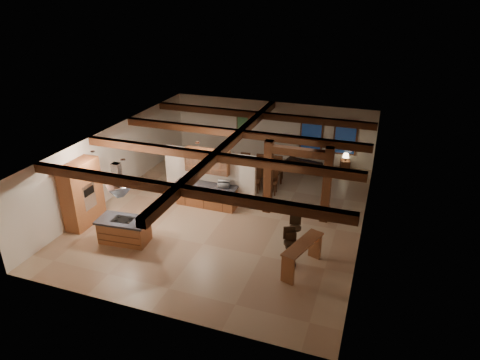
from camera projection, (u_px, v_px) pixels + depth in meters
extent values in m
plane|color=tan|center=(229.00, 211.00, 16.68)|extent=(12.00, 12.00, 0.00)
plane|color=silver|center=(272.00, 130.00, 21.22)|extent=(10.00, 0.00, 10.00)
plane|color=silver|center=(146.00, 268.00, 10.94)|extent=(10.00, 0.00, 10.00)
plane|color=silver|center=(115.00, 160.00, 17.59)|extent=(0.00, 12.00, 12.00)
plane|color=silver|center=(366.00, 197.00, 14.56)|extent=(0.00, 12.00, 12.00)
plane|color=#381A12|center=(228.00, 141.00, 15.47)|extent=(12.00, 12.00, 0.00)
cube|color=#3F1D0F|center=(178.00, 190.00, 12.10)|extent=(10.00, 0.25, 0.28)
cube|color=#3F1D0F|center=(215.00, 157.00, 14.42)|extent=(10.00, 0.25, 0.28)
cube|color=#3F1D0F|center=(240.00, 134.00, 16.64)|extent=(10.00, 0.25, 0.28)
cube|color=#3F1D0F|center=(260.00, 115.00, 18.95)|extent=(10.00, 0.25, 0.28)
cube|color=#3F1D0F|center=(228.00, 144.00, 15.53)|extent=(0.28, 12.00, 0.28)
cube|color=#3F1D0F|center=(268.00, 177.00, 16.08)|extent=(0.30, 0.30, 2.90)
cube|color=#3F1D0F|center=(327.00, 185.00, 15.42)|extent=(0.30, 0.30, 2.90)
cube|color=#3F1D0F|center=(299.00, 152.00, 15.27)|extent=(2.50, 0.28, 0.28)
cube|color=silver|center=(210.00, 177.00, 16.95)|extent=(3.80, 0.18, 2.20)
cube|color=#965A30|center=(82.00, 194.00, 15.37)|extent=(0.64, 1.60, 2.40)
cube|color=silver|center=(89.00, 196.00, 15.30)|extent=(0.06, 0.62, 0.95)
cube|color=black|center=(89.00, 191.00, 15.20)|extent=(0.01, 0.50, 0.28)
cube|color=#965A30|center=(206.00, 196.00, 16.90)|extent=(2.40, 0.60, 0.86)
cube|color=black|center=(206.00, 185.00, 16.70)|extent=(2.50, 0.66, 0.08)
cube|color=#965A30|center=(207.00, 161.00, 16.49)|extent=(1.80, 0.34, 0.95)
cube|color=silver|center=(206.00, 163.00, 16.33)|extent=(1.74, 0.02, 0.90)
pyramid|color=silver|center=(120.00, 196.00, 14.01)|extent=(1.10, 1.10, 0.45)
cube|color=silver|center=(117.00, 174.00, 13.67)|extent=(0.26, 0.22, 0.73)
cube|color=#3F1D0F|center=(311.00, 134.00, 20.54)|extent=(1.10, 0.05, 1.70)
cube|color=#0D1A31|center=(311.00, 134.00, 20.51)|extent=(0.95, 0.02, 1.55)
cube|color=#3F1D0F|center=(345.00, 138.00, 20.05)|extent=(1.10, 0.05, 1.70)
cube|color=#0D1A31|center=(345.00, 138.00, 20.03)|extent=(0.95, 0.02, 1.55)
cube|color=#3F1D0F|center=(243.00, 123.00, 21.51)|extent=(0.65, 0.04, 0.85)
cube|color=#285E3D|center=(243.00, 123.00, 21.49)|extent=(0.55, 0.01, 0.75)
cylinder|color=silver|center=(123.00, 160.00, 13.87)|extent=(0.16, 0.16, 0.03)
cylinder|color=silver|center=(197.00, 143.00, 15.36)|extent=(0.16, 0.16, 0.03)
cylinder|color=silver|center=(93.00, 152.00, 14.55)|extent=(0.16, 0.16, 0.03)
cube|color=#965A30|center=(125.00, 231.00, 14.57)|extent=(1.70, 0.96, 0.78)
cube|color=black|center=(123.00, 220.00, 14.39)|extent=(1.82, 1.07, 0.07)
cube|color=black|center=(123.00, 219.00, 14.38)|extent=(0.72, 0.51, 0.02)
imported|color=#3A1F0E|center=(259.00, 177.00, 18.75)|extent=(2.06, 1.35, 0.68)
imported|color=black|center=(308.00, 164.00, 20.20)|extent=(2.20, 1.17, 0.61)
imported|color=silver|center=(224.00, 184.00, 16.41)|extent=(0.52, 0.42, 0.25)
cube|color=#965A30|center=(303.00, 244.00, 12.89)|extent=(1.01, 1.88, 0.05)
cube|color=#965A30|center=(288.00, 270.00, 12.50)|extent=(0.42, 0.22, 0.91)
cube|color=#965A30|center=(315.00, 245.00, 13.68)|extent=(0.42, 0.22, 0.91)
cube|color=#3F1D0F|center=(345.00, 166.00, 20.15)|extent=(0.51, 0.51, 0.52)
cylinder|color=black|center=(346.00, 159.00, 20.01)|extent=(0.06, 0.06, 0.17)
cone|color=#FFDC99|center=(346.00, 155.00, 19.94)|extent=(0.30, 0.30, 0.19)
cylinder|color=black|center=(291.00, 247.00, 13.18)|extent=(0.34, 0.34, 0.07)
cube|color=black|center=(291.00, 238.00, 13.24)|extent=(0.32, 0.12, 0.38)
cylinder|color=black|center=(290.00, 256.00, 13.33)|extent=(0.06, 0.06, 0.67)
cylinder|color=black|center=(290.00, 265.00, 13.46)|extent=(0.38, 0.38, 0.03)
cylinder|color=black|center=(290.00, 243.00, 13.21)|extent=(0.39, 0.39, 0.08)
cube|color=black|center=(289.00, 233.00, 13.28)|extent=(0.36, 0.19, 0.44)
cylinder|color=black|center=(289.00, 253.00, 13.38)|extent=(0.07, 0.07, 0.76)
cylinder|color=black|center=(289.00, 263.00, 13.53)|extent=(0.44, 0.44, 0.03)
cylinder|color=black|center=(295.00, 228.00, 14.01)|extent=(0.39, 0.39, 0.08)
cube|color=black|center=(295.00, 219.00, 14.07)|extent=(0.37, 0.14, 0.44)
cylinder|color=black|center=(295.00, 238.00, 14.17)|extent=(0.07, 0.07, 0.76)
cylinder|color=black|center=(294.00, 248.00, 14.33)|extent=(0.44, 0.44, 0.03)
cube|color=#3F1D0F|center=(238.00, 180.00, 18.23)|extent=(0.47, 0.47, 0.06)
cube|color=#3F1D0F|center=(240.00, 169.00, 18.26)|extent=(0.44, 0.08, 0.78)
cylinder|color=#3F1D0F|center=(233.00, 186.00, 18.22)|extent=(0.05, 0.05, 0.44)
cylinder|color=#3F1D0F|center=(241.00, 187.00, 18.14)|extent=(0.05, 0.05, 0.44)
cylinder|color=#3F1D0F|center=(235.00, 183.00, 18.53)|extent=(0.05, 0.05, 0.44)
cylinder|color=#3F1D0F|center=(243.00, 184.00, 18.45)|extent=(0.05, 0.05, 0.44)
cube|color=#3F1D0F|center=(247.00, 167.00, 19.50)|extent=(0.47, 0.47, 0.06)
cube|color=#3F1D0F|center=(246.00, 161.00, 19.15)|extent=(0.44, 0.08, 0.78)
cylinder|color=#3F1D0F|center=(251.00, 171.00, 19.72)|extent=(0.05, 0.05, 0.44)
cylinder|color=#3F1D0F|center=(244.00, 170.00, 19.80)|extent=(0.05, 0.05, 0.44)
cylinder|color=#3F1D0F|center=(249.00, 174.00, 19.41)|extent=(0.05, 0.05, 0.44)
cylinder|color=#3F1D0F|center=(242.00, 173.00, 19.49)|extent=(0.05, 0.05, 0.44)
cube|color=#3F1D0F|center=(255.00, 181.00, 18.06)|extent=(0.47, 0.47, 0.06)
cube|color=#3F1D0F|center=(256.00, 171.00, 18.09)|extent=(0.44, 0.08, 0.78)
cylinder|color=#3F1D0F|center=(250.00, 188.00, 18.05)|extent=(0.05, 0.05, 0.44)
cylinder|color=#3F1D0F|center=(258.00, 189.00, 17.97)|extent=(0.05, 0.05, 0.44)
cylinder|color=#3F1D0F|center=(252.00, 185.00, 18.36)|extent=(0.05, 0.05, 0.44)
cylinder|color=#3F1D0F|center=(260.00, 186.00, 18.27)|extent=(0.05, 0.05, 0.44)
cube|color=#3F1D0F|center=(262.00, 168.00, 19.33)|extent=(0.47, 0.47, 0.06)
cube|color=#3F1D0F|center=(261.00, 162.00, 18.98)|extent=(0.44, 0.08, 0.78)
cylinder|color=#3F1D0F|center=(267.00, 172.00, 19.55)|extent=(0.05, 0.05, 0.44)
cylinder|color=#3F1D0F|center=(259.00, 172.00, 19.63)|extent=(0.05, 0.05, 0.44)
cylinder|color=#3F1D0F|center=(265.00, 175.00, 19.24)|extent=(0.05, 0.05, 0.44)
cylinder|color=#3F1D0F|center=(257.00, 175.00, 19.32)|extent=(0.05, 0.05, 0.44)
cube|color=#3F1D0F|center=(272.00, 183.00, 17.88)|extent=(0.47, 0.47, 0.06)
cube|color=#3F1D0F|center=(273.00, 173.00, 17.92)|extent=(0.44, 0.08, 0.78)
cylinder|color=#3F1D0F|center=(266.00, 190.00, 17.88)|extent=(0.05, 0.05, 0.44)
cylinder|color=#3F1D0F|center=(275.00, 191.00, 17.79)|extent=(0.05, 0.05, 0.44)
cylinder|color=#3F1D0F|center=(268.00, 186.00, 18.19)|extent=(0.05, 0.05, 0.44)
cylinder|color=#3F1D0F|center=(276.00, 187.00, 18.10)|extent=(0.05, 0.05, 0.44)
cube|color=#3F1D0F|center=(278.00, 170.00, 19.16)|extent=(0.47, 0.47, 0.06)
cube|color=#3F1D0F|center=(277.00, 164.00, 18.81)|extent=(0.44, 0.08, 0.78)
cylinder|color=#3F1D0F|center=(282.00, 174.00, 19.37)|extent=(0.05, 0.05, 0.44)
cylinder|color=#3F1D0F|center=(275.00, 173.00, 19.46)|extent=(0.05, 0.05, 0.44)
cylinder|color=#3F1D0F|center=(281.00, 177.00, 19.06)|extent=(0.05, 0.05, 0.44)
cylinder|color=#3F1D0F|center=(273.00, 176.00, 19.15)|extent=(0.05, 0.05, 0.44)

